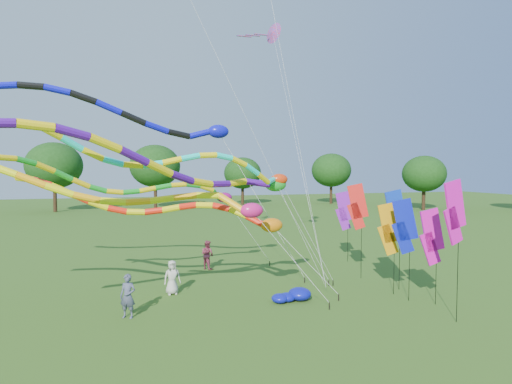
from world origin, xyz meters
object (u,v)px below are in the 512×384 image
object	(u,v)px
blue_nylon_heap	(290,293)
person_b	(128,296)
person_c	(207,255)
person_a	(172,277)
tube_kite_orange	(124,192)
tube_kite_red	(182,210)

from	to	relation	value
blue_nylon_heap	person_b	xyz separation A→B (m)	(-7.00, -0.44, 0.60)
blue_nylon_heap	person_c	size ratio (longest dim) A/B	0.87
person_a	person_b	xyz separation A→B (m)	(-1.98, -2.76, 0.07)
tube_kite_orange	person_b	world-z (taller)	tube_kite_orange
blue_nylon_heap	person_a	xyz separation A→B (m)	(-5.02, 2.32, 0.53)
person_b	tube_kite_orange	bearing A→B (deg)	-79.41
blue_nylon_heap	person_c	bearing A→B (deg)	110.44
tube_kite_orange	person_b	bearing A→B (deg)	82.26
person_b	blue_nylon_heap	bearing A→B (deg)	29.70
blue_nylon_heap	person_c	distance (m)	7.35
person_a	blue_nylon_heap	bearing A→B (deg)	-31.38
blue_nylon_heap	person_b	world-z (taller)	person_b
tube_kite_red	blue_nylon_heap	xyz separation A→B (m)	(4.66, -1.48, -3.76)
tube_kite_red	person_c	distance (m)	6.59
tube_kite_orange	person_a	world-z (taller)	tube_kite_orange
blue_nylon_heap	person_b	bearing A→B (deg)	-176.41
tube_kite_orange	blue_nylon_heap	world-z (taller)	tube_kite_orange
blue_nylon_heap	person_a	bearing A→B (deg)	155.22
tube_kite_orange	person_b	distance (m)	4.13
person_a	person_c	xyz separation A→B (m)	(2.47, 4.54, 0.05)
tube_kite_red	person_c	world-z (taller)	tube_kite_red
person_b	person_c	xyz separation A→B (m)	(4.45, 7.30, -0.02)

